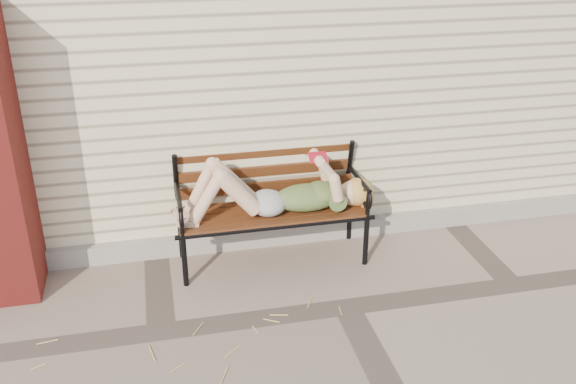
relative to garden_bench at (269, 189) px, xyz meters
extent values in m
plane|color=gray|center=(0.38, -0.81, -0.56)|extent=(80.00, 80.00, 0.00)
cube|color=#F1E6BC|center=(0.38, 2.19, 0.94)|extent=(8.00, 4.00, 3.00)
cube|color=gray|center=(0.38, 0.16, -0.48)|extent=(8.00, 0.10, 0.15)
cylinder|color=black|center=(-0.68, -0.30, -0.35)|extent=(0.04, 0.04, 0.41)
cylinder|color=black|center=(-0.68, 0.11, -0.35)|extent=(0.04, 0.04, 0.41)
cylinder|color=black|center=(0.68, -0.30, -0.35)|extent=(0.04, 0.04, 0.41)
cylinder|color=black|center=(0.68, 0.11, -0.35)|extent=(0.04, 0.04, 0.41)
cube|color=brown|center=(0.00, -0.10, -0.15)|extent=(1.39, 0.45, 0.03)
cylinder|color=black|center=(0.00, -0.30, -0.16)|extent=(1.46, 0.04, 0.04)
cylinder|color=black|center=(0.00, 0.11, -0.16)|extent=(1.46, 0.04, 0.04)
torus|color=black|center=(0.00, 0.21, 0.31)|extent=(0.25, 0.03, 0.25)
ellipsoid|color=#093440|center=(0.26, -0.12, -0.04)|extent=(0.49, 0.28, 0.19)
ellipsoid|color=#093440|center=(0.37, -0.12, 0.00)|extent=(0.24, 0.27, 0.15)
ellipsoid|color=#BABABF|center=(-0.04, -0.12, -0.05)|extent=(0.27, 0.31, 0.17)
sphere|color=beige|center=(0.61, -0.12, -0.04)|extent=(0.20, 0.20, 0.20)
ellipsoid|color=#F1B15A|center=(0.66, -0.12, -0.03)|extent=(0.23, 0.23, 0.21)
cube|color=#AF1427|center=(0.33, -0.12, 0.31)|extent=(0.13, 0.02, 0.02)
cube|color=white|center=(0.33, -0.16, 0.29)|extent=(0.13, 0.08, 0.05)
cube|color=white|center=(0.33, -0.08, 0.29)|extent=(0.13, 0.08, 0.05)
cube|color=#AF1427|center=(0.33, -0.16, 0.29)|extent=(0.14, 0.09, 0.05)
cube|color=#AF1427|center=(0.33, -0.08, 0.29)|extent=(0.14, 0.09, 0.05)
cylinder|color=#D1C666|center=(-0.15, -0.96, -0.55)|extent=(0.16, 0.02, 0.01)
cylinder|color=#D1C666|center=(-1.24, -0.90, -0.55)|extent=(0.04, 0.10, 0.01)
cylinder|color=#D1C666|center=(-0.21, -0.88, -0.55)|extent=(0.10, 0.12, 0.01)
cylinder|color=#D1C666|center=(0.29, -1.41, -0.55)|extent=(0.11, 0.08, 0.01)
cylinder|color=#D1C666|center=(-0.05, -1.36, -0.55)|extent=(0.02, 0.14, 0.01)
cylinder|color=#D1C666|center=(-0.94, -0.87, -0.55)|extent=(0.12, 0.07, 0.01)
cylinder|color=#D1C666|center=(-0.41, -0.94, -0.55)|extent=(0.12, 0.03, 0.01)
cylinder|color=#D1C666|center=(0.39, -0.53, -0.55)|extent=(0.07, 0.14, 0.01)
cylinder|color=#D1C666|center=(0.40, -1.51, -0.55)|extent=(0.08, 0.06, 0.01)
cylinder|color=#D1C666|center=(-1.74, -0.58, -0.55)|extent=(0.08, 0.02, 0.01)
cylinder|color=#D1C666|center=(-0.68, -1.09, -0.55)|extent=(0.03, 0.10, 0.01)
cylinder|color=#D1C666|center=(-0.46, -0.53, -0.55)|extent=(0.09, 0.02, 0.01)
cylinder|color=#D1C666|center=(0.13, -1.40, -0.55)|extent=(0.08, 0.08, 0.01)
cylinder|color=#D1C666|center=(-1.04, -0.99, -0.55)|extent=(0.15, 0.02, 0.01)
camera|label=1|loc=(-0.80, -4.28, 2.01)|focal=40.00mm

